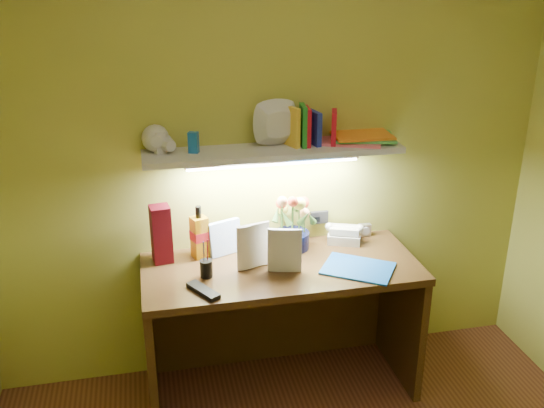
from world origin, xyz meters
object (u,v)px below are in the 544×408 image
Objects in this scene: telephone at (344,233)px; desk_clock at (364,230)px; desk at (281,328)px; flower_bouquet at (292,220)px; whisky_bottle at (199,232)px.

telephone is 0.15m from desk_clock.
desk is at bearing -132.00° from telephone.
flower_bouquet is at bearing 61.49° from desk.
desk is 0.62m from telephone.
whisky_bottle is at bearing -179.90° from flower_bouquet.
desk is 0.67m from whisky_bottle.
flower_bouquet reaches higher than whisky_bottle.
telephone is at bearing 26.85° from desk.
telephone reaches higher than desk_clock.
flower_bouquet reaches higher than desk.
telephone is at bearing 2.56° from flower_bouquet.
flower_bouquet is at bearing 0.10° from whisky_bottle.
whisky_bottle reaches higher than telephone.
desk is 0.72m from desk_clock.
telephone is at bearing 1.02° from whisky_bottle.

